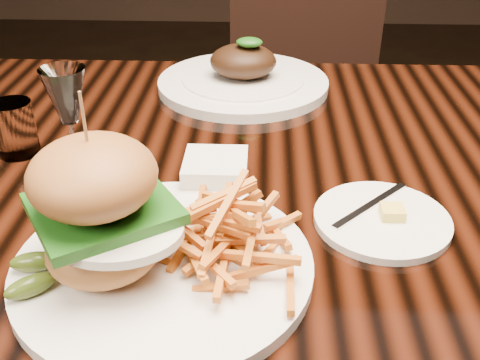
{
  "coord_description": "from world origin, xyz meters",
  "views": [
    {
      "loc": [
        -0.0,
        -0.69,
        1.15
      ],
      "look_at": [
        -0.03,
        -0.13,
        0.81
      ],
      "focal_mm": 42.0,
      "sensor_mm": 36.0,
      "label": 1
    }
  ],
  "objects_px": {
    "dining_table": "(263,213)",
    "far_dish": "(243,79)",
    "burger_plate": "(154,230)",
    "wine_glass": "(67,100)",
    "chair_far": "(308,82)"
  },
  "relations": [
    {
      "from": "dining_table",
      "to": "wine_glass",
      "type": "distance_m",
      "value": 0.32
    },
    {
      "from": "dining_table",
      "to": "far_dish",
      "type": "distance_m",
      "value": 0.32
    },
    {
      "from": "dining_table",
      "to": "chair_far",
      "type": "distance_m",
      "value": 0.91
    },
    {
      "from": "wine_glass",
      "to": "far_dish",
      "type": "distance_m",
      "value": 0.41
    },
    {
      "from": "far_dish",
      "to": "burger_plate",
      "type": "bearing_deg",
      "value": -97.69
    },
    {
      "from": "burger_plate",
      "to": "chair_far",
      "type": "height_order",
      "value": "burger_plate"
    },
    {
      "from": "wine_glass",
      "to": "far_dish",
      "type": "bearing_deg",
      "value": 57.98
    },
    {
      "from": "burger_plate",
      "to": "far_dish",
      "type": "distance_m",
      "value": 0.54
    },
    {
      "from": "burger_plate",
      "to": "wine_glass",
      "type": "xyz_separation_m",
      "value": [
        -0.14,
        0.19,
        0.06
      ]
    },
    {
      "from": "burger_plate",
      "to": "wine_glass",
      "type": "bearing_deg",
      "value": 104.95
    },
    {
      "from": "dining_table",
      "to": "far_dish",
      "type": "bearing_deg",
      "value": 97.69
    },
    {
      "from": "dining_table",
      "to": "chair_far",
      "type": "bearing_deg",
      "value": 81.66
    },
    {
      "from": "burger_plate",
      "to": "far_dish",
      "type": "bearing_deg",
      "value": 60.85
    },
    {
      "from": "dining_table",
      "to": "burger_plate",
      "type": "xyz_separation_m",
      "value": [
        -0.11,
        -0.23,
        0.13
      ]
    },
    {
      "from": "dining_table",
      "to": "burger_plate",
      "type": "relative_size",
      "value": 4.97
    }
  ]
}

